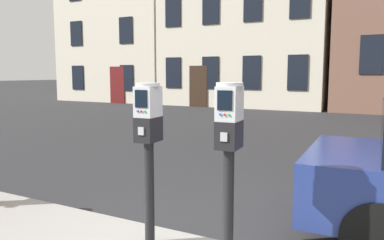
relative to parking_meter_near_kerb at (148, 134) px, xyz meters
name	(u,v)px	position (x,y,z in m)	size (l,w,h in m)	color
parking_meter_near_kerb	(148,134)	(0.00, 0.00, 0.00)	(0.23, 0.26, 1.48)	black
parking_meter_twin_adjacent	(229,141)	(0.78, 0.00, 0.01)	(0.23, 0.26, 1.50)	black
townhouse_brownstone	(128,17)	(-13.35, 17.35, 4.13)	(7.45, 5.48, 10.58)	beige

